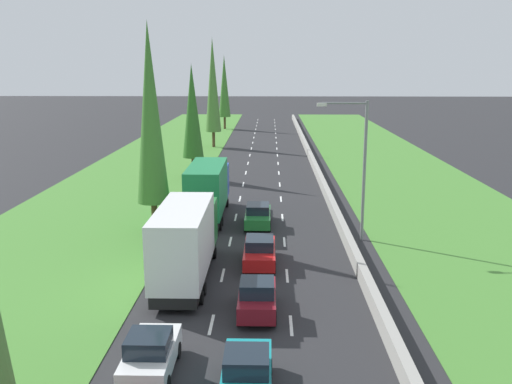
# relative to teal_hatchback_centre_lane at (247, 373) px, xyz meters

# --- Properties ---
(ground_plane) EXTENTS (300.00, 300.00, 0.00)m
(ground_plane) POSITION_rel_teal_hatchback_centre_lane_xyz_m (-0.03, 44.38, -0.84)
(ground_plane) COLOR #28282B
(ground_plane) RESTS_ON ground
(grass_verge_left) EXTENTS (14.00, 140.00, 0.04)m
(grass_verge_left) POSITION_rel_teal_hatchback_centre_lane_xyz_m (-12.68, 44.38, -0.82)
(grass_verge_left) COLOR #478433
(grass_verge_left) RESTS_ON ground
(grass_verge_right) EXTENTS (14.00, 140.00, 0.04)m
(grass_verge_right) POSITION_rel_teal_hatchback_centre_lane_xyz_m (14.32, 44.38, -0.82)
(grass_verge_right) COLOR #478433
(grass_verge_right) RESTS_ON ground
(median_barrier) EXTENTS (0.44, 120.00, 0.85)m
(median_barrier) POSITION_rel_teal_hatchback_centre_lane_xyz_m (5.67, 44.38, -0.41)
(median_barrier) COLOR #9E9B93
(median_barrier) RESTS_ON ground
(lane_markings) EXTENTS (3.64, 116.00, 0.01)m
(lane_markings) POSITION_rel_teal_hatchback_centre_lane_xyz_m (-0.03, 44.38, -0.83)
(lane_markings) COLOR white
(lane_markings) RESTS_ON ground
(teal_hatchback_centre_lane) EXTENTS (1.74, 3.90, 1.72)m
(teal_hatchback_centre_lane) POSITION_rel_teal_hatchback_centre_lane_xyz_m (0.00, 0.00, 0.00)
(teal_hatchback_centre_lane) COLOR teal
(teal_hatchback_centre_lane) RESTS_ON ground
(maroon_hatchback_centre_lane) EXTENTS (1.74, 3.90, 1.72)m
(maroon_hatchback_centre_lane) POSITION_rel_teal_hatchback_centre_lane_xyz_m (0.21, 6.49, 0.00)
(maroon_hatchback_centre_lane) COLOR maroon
(maroon_hatchback_centre_lane) RESTS_ON ground
(white_hatchback_left_lane) EXTENTS (1.74, 3.90, 1.72)m
(white_hatchback_left_lane) POSITION_rel_teal_hatchback_centre_lane_xyz_m (-3.57, 1.21, 0.00)
(white_hatchback_left_lane) COLOR white
(white_hatchback_left_lane) RESTS_ON ground
(white_box_truck_left_lane) EXTENTS (2.46, 9.40, 4.18)m
(white_box_truck_left_lane) POSITION_rel_teal_hatchback_centre_lane_xyz_m (-3.61, 10.64, 1.35)
(white_box_truck_left_lane) COLOR black
(white_box_truck_left_lane) RESTS_ON ground
(red_sedan_centre_lane) EXTENTS (1.82, 4.50, 1.64)m
(red_sedan_centre_lane) POSITION_rel_teal_hatchback_centre_lane_xyz_m (0.20, 13.08, -0.02)
(red_sedan_centre_lane) COLOR red
(red_sedan_centre_lane) RESTS_ON ground
(green_box_truck_left_lane) EXTENTS (2.46, 9.40, 4.18)m
(green_box_truck_left_lane) POSITION_rel_teal_hatchback_centre_lane_xyz_m (-3.78, 23.04, 1.35)
(green_box_truck_left_lane) COLOR black
(green_box_truck_left_lane) RESTS_ON ground
(green_sedan_centre_lane) EXTENTS (1.82, 4.50, 1.64)m
(green_sedan_centre_lane) POSITION_rel_teal_hatchback_centre_lane_xyz_m (-0.07, 20.97, -0.02)
(green_sedan_centre_lane) COLOR #237A33
(green_sedan_centre_lane) RESTS_ON ground
(poplar_tree_second) EXTENTS (2.15, 2.15, 13.96)m
(poplar_tree_second) POSITION_rel_teal_hatchback_centre_lane_xyz_m (-7.00, 19.10, 7.19)
(poplar_tree_second) COLOR #4C3823
(poplar_tree_second) RESTS_ON ground
(poplar_tree_third) EXTENTS (2.08, 2.08, 11.35)m
(poplar_tree_third) POSITION_rel_teal_hatchback_centre_lane_xyz_m (-6.87, 38.03, 5.89)
(poplar_tree_third) COLOR #4C3823
(poplar_tree_third) RESTS_ON ground
(poplar_tree_fourth) EXTENTS (2.17, 2.17, 14.89)m
(poplar_tree_fourth) POSITION_rel_teal_hatchback_centre_lane_xyz_m (-7.07, 60.61, 7.66)
(poplar_tree_fourth) COLOR #4C3823
(poplar_tree_fourth) RESTS_ON ground
(poplar_tree_fifth) EXTENTS (2.12, 2.12, 12.95)m
(poplar_tree_fifth) POSITION_rel_teal_hatchback_centre_lane_xyz_m (-7.34, 83.72, 6.69)
(poplar_tree_fifth) COLOR #4C3823
(poplar_tree_fifth) RESTS_ON ground
(street_light_mast) EXTENTS (3.20, 0.28, 9.00)m
(street_light_mast) POSITION_rel_teal_hatchback_centre_lane_xyz_m (6.41, 17.95, 4.40)
(street_light_mast) COLOR gray
(street_light_mast) RESTS_ON ground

